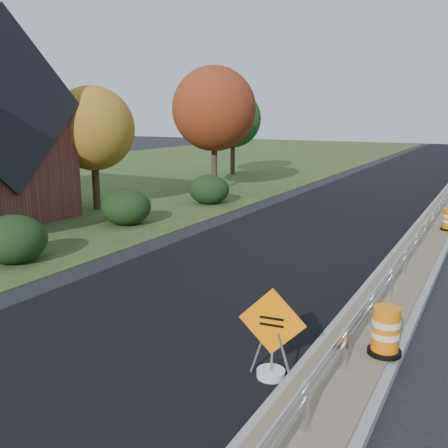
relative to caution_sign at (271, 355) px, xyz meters
The scene contains 13 objects.
ground 8.64m from the caution_sign, 82.47° to the left, with size 140.00×140.00×0.00m, color black.
grass_verge_near 29.45m from the caution_sign, 140.95° to the left, with size 30.00×120.00×0.03m, color #31461E.
milled_overlay 18.84m from the caution_sign, 99.99° to the left, with size 7.20×120.00×0.01m, color black.
median 16.59m from the caution_sign, 86.09° to the left, with size 1.60×55.00×0.23m.
guardrail 17.59m from the caution_sign, 86.31° to the left, with size 0.10×46.15×0.72m.
hedge_south 10.20m from the caution_sign, 165.50° to the left, with size 2.09×2.09×1.52m, color black.
hedge_mid 13.45m from the caution_sign, 140.48° to the left, with size 2.09×2.09×1.52m, color black.
hedge_north 17.59m from the caution_sign, 124.14° to the left, with size 2.09×2.09×1.52m, color black.
tree_near_yellow 17.77m from the caution_sign, 142.73° to the left, with size 3.96×3.96×5.88m.
tree_near_red 22.47m from the caution_sign, 122.61° to the left, with size 4.95×4.95×7.35m.
tree_near_back 30.67m from the caution_sign, 119.25° to the left, with size 4.29×4.29×6.37m.
caution_sign is the anchor object (origin of this frame).
barrel_median_near 2.19m from the caution_sign, 40.84° to the left, with size 0.62×0.62×0.91m.
Camera 1 is at (2.03, -15.98, 4.55)m, focal length 40.00 mm.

